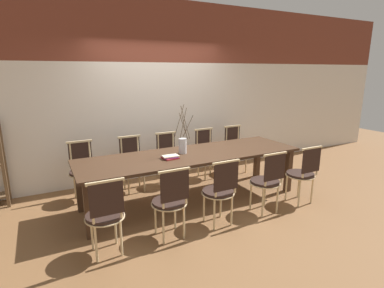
% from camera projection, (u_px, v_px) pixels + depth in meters
% --- Properties ---
extents(ground_plane, '(16.00, 16.00, 0.00)m').
position_uv_depth(ground_plane, '(192.00, 200.00, 4.69)').
color(ground_plane, brown).
extents(wall_rear, '(12.00, 0.06, 3.20)m').
position_uv_depth(wall_rear, '(158.00, 91.00, 5.50)').
color(wall_rear, silver).
rests_on(wall_rear, ground_plane).
extents(dining_table, '(3.39, 1.01, 0.75)m').
position_uv_depth(dining_table, '(192.00, 158.00, 4.52)').
color(dining_table, '#422B1C').
rests_on(dining_table, ground_plane).
extents(chair_near_leftend, '(0.43, 0.43, 0.91)m').
position_uv_depth(chair_near_leftend, '(105.00, 213.00, 3.18)').
color(chair_near_leftend, black).
rests_on(chair_near_leftend, ground_plane).
extents(chair_near_left, '(0.43, 0.43, 0.91)m').
position_uv_depth(chair_near_left, '(171.00, 199.00, 3.51)').
color(chair_near_left, black).
rests_on(chair_near_left, ground_plane).
extents(chair_near_center, '(0.43, 0.43, 0.91)m').
position_uv_depth(chair_near_center, '(220.00, 189.00, 3.82)').
color(chair_near_center, black).
rests_on(chair_near_center, ground_plane).
extents(chair_near_right, '(0.43, 0.43, 0.91)m').
position_uv_depth(chair_near_right, '(267.00, 179.00, 4.16)').
color(chair_near_right, black).
rests_on(chair_near_right, ground_plane).
extents(chair_near_rightend, '(0.43, 0.43, 0.91)m').
position_uv_depth(chair_near_rightend, '(303.00, 172.00, 4.47)').
color(chair_near_rightend, black).
rests_on(chair_near_rightend, ground_plane).
extents(chair_far_leftend, '(0.43, 0.43, 0.91)m').
position_uv_depth(chair_far_leftend, '(83.00, 168.00, 4.64)').
color(chair_far_leftend, black).
rests_on(chair_far_leftend, ground_plane).
extents(chair_far_left, '(0.43, 0.43, 0.91)m').
position_uv_depth(chair_far_left, '(132.00, 161.00, 5.00)').
color(chair_far_left, black).
rests_on(chair_far_left, ground_plane).
extents(chair_far_center, '(0.43, 0.43, 0.91)m').
position_uv_depth(chair_far_center, '(169.00, 156.00, 5.29)').
color(chair_far_center, black).
rests_on(chair_far_center, ground_plane).
extents(chair_far_right, '(0.43, 0.43, 0.91)m').
position_uv_depth(chair_far_right, '(207.00, 151.00, 5.63)').
color(chair_far_right, black).
rests_on(chair_far_right, ground_plane).
extents(chair_far_rightend, '(0.43, 0.43, 0.91)m').
position_uv_depth(chair_far_rightend, '(236.00, 147.00, 5.93)').
color(chair_far_rightend, black).
rests_on(chair_far_rightend, ground_plane).
extents(vase_centerpiece, '(0.25, 0.23, 0.73)m').
position_uv_depth(vase_centerpiece, '(183.00, 145.00, 4.50)').
color(vase_centerpiece, silver).
rests_on(vase_centerpiece, dining_table).
extents(book_stack, '(0.23, 0.22, 0.05)m').
position_uv_depth(book_stack, '(170.00, 157.00, 4.26)').
color(book_stack, maroon).
rests_on(book_stack, dining_table).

